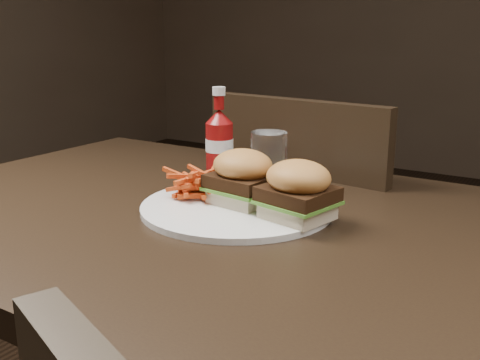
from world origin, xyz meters
The scene contains 8 objects.
dining_table centered at (0.00, 0.00, 0.73)m, with size 1.20×0.80×0.04m, color black.
chair_far centered at (0.02, 0.50, 0.43)m, with size 0.44×0.44×0.04m, color black.
plate centered at (0.03, 0.03, 0.76)m, with size 0.32×0.32×0.01m, color white.
sandwich_half_a centered at (0.03, 0.04, 0.77)m, with size 0.09×0.09×0.02m, color #F9E9C4.
sandwich_half_b centered at (0.15, 0.02, 0.77)m, with size 0.09×0.09×0.02m, color beige.
fries_pile centered at (-0.05, 0.04, 0.78)m, with size 0.10×0.10×0.04m, color red, non-canonical shape.
ketchup_bottle centered at (-0.11, 0.18, 0.81)m, with size 0.05×0.05×0.11m, color maroon.
tumbler centered at (0.01, 0.17, 0.81)m, with size 0.07×0.07×0.11m, color white.
Camera 1 is at (0.51, -0.73, 1.04)m, focal length 42.00 mm.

